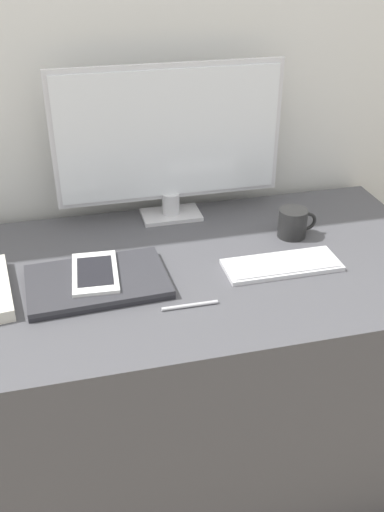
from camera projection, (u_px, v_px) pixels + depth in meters
The scene contains 9 objects.
ground_plane at pixel (180, 497), 1.75m from camera, with size 10.00×10.00×0.00m, color gray.
wall_back at pixel (130, 54), 1.62m from camera, with size 3.60×0.05×2.40m.
desk at pixel (168, 376), 1.68m from camera, with size 1.52×0.74×0.74m.
monitor at pixel (169, 140), 1.63m from camera, with size 0.67×0.11×0.46m.
keyboard at pixel (282, 265), 1.49m from camera, with size 0.31×0.12×0.01m.
laptop at pixel (97, 282), 1.42m from camera, with size 0.35×0.24×0.02m.
ereader at pixel (95, 273), 1.42m from camera, with size 0.12×0.20×0.01m.
coffee_mug at pixel (293, 223), 1.63m from camera, with size 0.11×0.08×0.08m.
pen at pixel (190, 305), 1.34m from camera, with size 0.14×0.01×0.01m.
Camera 1 is at (-0.23, -1.10, 1.53)m, focal length 40.00 mm.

